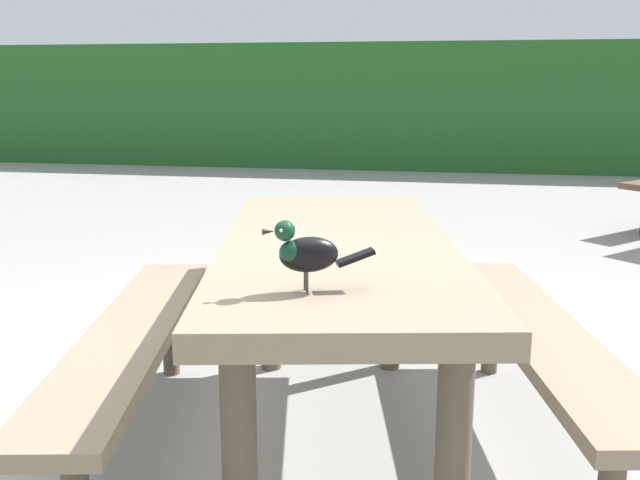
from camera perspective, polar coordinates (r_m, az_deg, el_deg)
The scene contains 4 objects.
ground_plane at distance 2.56m, azimuth -6.35°, elevation -17.06°, with size 60.00×60.00×0.00m, color gray.
hedge_wall at distance 11.43m, azimuth 7.40°, elevation 10.56°, with size 28.00×2.36×1.78m, color #235B23.
picnic_table_foreground at distance 2.44m, azimuth 1.32°, elevation -4.26°, with size 1.99×2.01×0.74m.
bird_grackle at distance 1.79m, azimuth -1.22°, elevation -0.95°, with size 0.27×0.14×0.18m.
Camera 1 is at (0.68, -2.12, 1.26)m, focal length 40.49 mm.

